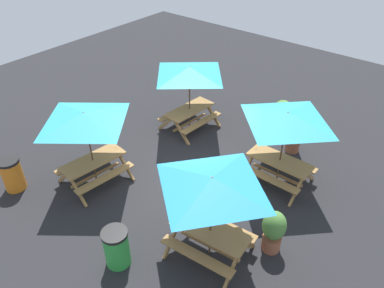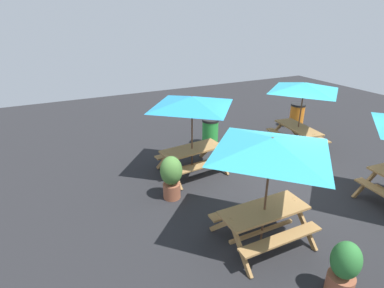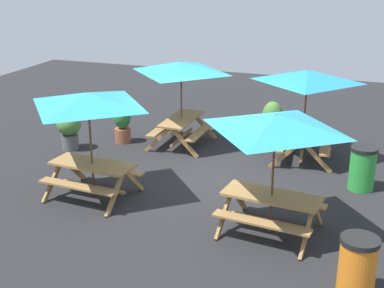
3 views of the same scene
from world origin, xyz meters
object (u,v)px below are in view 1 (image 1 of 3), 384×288
(picnic_table_3, at_px, (85,123))
(potted_plant_1, at_px, (283,112))
(picnic_table_0, at_px, (212,189))
(potted_plant_0, at_px, (273,230))
(trash_bin_green, at_px, (117,247))
(potted_plant_2, at_px, (294,137))
(picnic_table_1, at_px, (189,76))
(trash_bin_orange, at_px, (12,174))
(picnic_table_2, at_px, (286,123))

(picnic_table_3, relative_size, potted_plant_1, 2.32)
(picnic_table_0, bearing_deg, potted_plant_0, 37.74)
(trash_bin_green, xyz_separation_m, potted_plant_2, (1.11, 6.40, 0.05))
(picnic_table_1, distance_m, potted_plant_0, 5.78)
(potted_plant_0, relative_size, potted_plant_2, 1.08)
(picnic_table_0, distance_m, picnic_table_1, 5.41)
(picnic_table_0, distance_m, trash_bin_green, 2.57)
(trash_bin_orange, relative_size, potted_plant_2, 0.92)
(picnic_table_2, distance_m, potted_plant_1, 3.31)
(picnic_table_1, height_order, potted_plant_1, picnic_table_1)
(trash_bin_green, height_order, trash_bin_orange, same)
(potted_plant_0, height_order, potted_plant_1, potted_plant_0)
(picnic_table_2, distance_m, picnic_table_3, 5.22)
(potted_plant_0, bearing_deg, picnic_table_2, 115.11)
(picnic_table_2, bearing_deg, potted_plant_2, 101.99)
(potted_plant_1, bearing_deg, potted_plant_0, -64.49)
(picnic_table_3, bearing_deg, trash_bin_green, -112.78)
(potted_plant_2, bearing_deg, picnic_table_3, -127.31)
(picnic_table_1, bearing_deg, potted_plant_1, -44.68)
(potted_plant_0, xyz_separation_m, potted_plant_1, (-2.37, 4.97, -0.05))
(trash_bin_green, bearing_deg, picnic_table_2, 73.20)
(picnic_table_2, height_order, potted_plant_1, picnic_table_2)
(picnic_table_2, bearing_deg, picnic_table_1, 171.08)
(picnic_table_0, height_order, potted_plant_0, picnic_table_0)
(potted_plant_1, relative_size, potted_plant_2, 0.94)
(trash_bin_green, distance_m, trash_bin_orange, 4.15)
(trash_bin_green, height_order, potted_plant_2, potted_plant_2)
(trash_bin_orange, height_order, potted_plant_1, potted_plant_1)
(picnic_table_0, xyz_separation_m, trash_bin_orange, (-5.60, -1.62, -1.49))
(picnic_table_2, bearing_deg, picnic_table_3, -140.68)
(picnic_table_0, xyz_separation_m, picnic_table_2, (-0.01, 3.27, 0.00))
(picnic_table_0, distance_m, trash_bin_orange, 6.02)
(picnic_table_0, bearing_deg, trash_bin_orange, -169.47)
(picnic_table_2, bearing_deg, trash_bin_orange, -138.41)
(potted_plant_0, xyz_separation_m, potted_plant_2, (-1.40, 3.89, -0.08))
(picnic_table_0, xyz_separation_m, trash_bin_green, (-1.45, -1.51, -1.49))
(trash_bin_orange, height_order, potted_plant_2, potted_plant_2)
(picnic_table_3, distance_m, potted_plant_1, 6.73)
(picnic_table_1, bearing_deg, picnic_table_3, -179.61)
(trash_bin_green, bearing_deg, potted_plant_2, 80.14)
(potted_plant_0, relative_size, potted_plant_1, 1.15)
(potted_plant_0, bearing_deg, trash_bin_orange, -158.50)
(trash_bin_orange, xyz_separation_m, potted_plant_2, (5.27, 6.51, 0.05))
(picnic_table_1, distance_m, potted_plant_2, 3.85)
(trash_bin_orange, bearing_deg, picnic_table_3, 46.49)
(potted_plant_1, bearing_deg, potted_plant_2, -47.89)
(picnic_table_1, bearing_deg, potted_plant_2, -68.77)
(trash_bin_orange, distance_m, potted_plant_0, 7.16)
(trash_bin_green, relative_size, potted_plant_1, 0.97)
(trash_bin_green, bearing_deg, picnic_table_1, 113.18)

